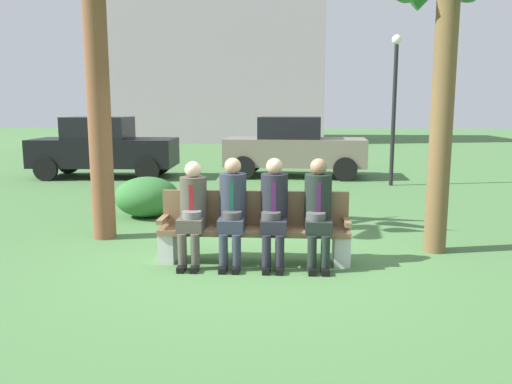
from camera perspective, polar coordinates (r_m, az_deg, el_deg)
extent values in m
plane|color=#47743E|center=(6.82, -0.25, -7.56)|extent=(80.00, 80.00, 0.00)
cube|color=brown|center=(6.67, -0.22, -4.25)|extent=(2.41, 0.44, 0.07)
cube|color=brown|center=(6.80, -0.11, -1.74)|extent=(2.41, 0.06, 0.45)
cube|color=brown|center=(6.82, -10.07, -2.93)|extent=(0.08, 0.44, 0.06)
cube|color=brown|center=(6.66, 9.86, -3.21)|extent=(0.08, 0.44, 0.06)
cube|color=silver|center=(6.89, -9.50, -5.87)|extent=(0.20, 0.37, 0.38)
cube|color=silver|center=(6.74, 9.26, -6.20)|extent=(0.20, 0.37, 0.38)
cube|color=#4C473D|center=(6.58, -7.08, -3.49)|extent=(0.32, 0.38, 0.16)
cylinder|color=#4C473D|center=(6.49, -8.04, -6.48)|extent=(0.11, 0.11, 0.45)
cylinder|color=#4C473D|center=(6.46, -6.64, -6.52)|extent=(0.11, 0.11, 0.45)
cube|color=black|center=(6.48, -8.11, -8.24)|extent=(0.09, 0.22, 0.07)
cube|color=black|center=(6.45, -6.70, -8.29)|extent=(0.09, 0.22, 0.07)
cylinder|color=#4C473D|center=(6.70, -6.83, -0.56)|extent=(0.34, 0.34, 0.52)
cube|color=maroon|center=(6.53, -7.10, -0.63)|extent=(0.05, 0.01, 0.33)
sphere|color=beige|center=(6.65, -6.89, 2.44)|extent=(0.21, 0.21, 0.21)
cylinder|color=slate|center=(6.53, -7.01, -2.46)|extent=(0.24, 0.24, 0.09)
cube|color=#2D3342|center=(6.50, -2.68, -3.58)|extent=(0.32, 0.38, 0.16)
cylinder|color=#2D3342|center=(6.40, -3.57, -6.61)|extent=(0.11, 0.11, 0.45)
cylinder|color=#2D3342|center=(6.39, -2.13, -6.64)|extent=(0.11, 0.11, 0.45)
cube|color=black|center=(6.40, -3.62, -8.39)|extent=(0.09, 0.22, 0.07)
cube|color=black|center=(6.38, -2.18, -8.43)|extent=(0.09, 0.22, 0.07)
cylinder|color=#2D3342|center=(6.62, -2.52, -0.40)|extent=(0.34, 0.34, 0.57)
cube|color=#144C3D|center=(6.46, -2.68, -0.48)|extent=(0.05, 0.01, 0.36)
sphere|color=tan|center=(6.57, -2.55, 2.84)|extent=(0.21, 0.21, 0.21)
cylinder|color=#404040|center=(6.45, -2.62, -2.54)|extent=(0.24, 0.24, 0.09)
cube|color=#23232D|center=(6.46, 1.94, -3.65)|extent=(0.32, 0.38, 0.16)
cylinder|color=#23232D|center=(6.36, 1.15, -6.70)|extent=(0.11, 0.11, 0.45)
cylinder|color=#23232D|center=(6.36, 2.60, -6.72)|extent=(0.11, 0.11, 0.45)
cube|color=black|center=(6.36, 1.11, -8.50)|extent=(0.09, 0.22, 0.07)
cube|color=black|center=(6.35, 2.57, -8.52)|extent=(0.09, 0.22, 0.07)
cylinder|color=#23232D|center=(6.58, 2.01, -0.46)|extent=(0.34, 0.34, 0.57)
cube|color=#4C1951|center=(6.42, 1.96, -0.53)|extent=(0.05, 0.01, 0.36)
sphere|color=tan|center=(6.53, 2.03, 2.81)|extent=(0.21, 0.21, 0.21)
cylinder|color=#424242|center=(6.42, 1.65, -2.60)|extent=(0.24, 0.24, 0.09)
cube|color=#1E2823|center=(6.47, 6.80, -3.70)|extent=(0.32, 0.38, 0.16)
cylinder|color=#1E2823|center=(6.36, 6.12, -6.76)|extent=(0.11, 0.11, 0.45)
cylinder|color=#1E2823|center=(6.37, 7.57, -6.76)|extent=(0.11, 0.11, 0.45)
cube|color=black|center=(6.36, 6.11, -8.55)|extent=(0.09, 0.22, 0.07)
cube|color=black|center=(6.37, 7.56, -8.55)|extent=(0.09, 0.22, 0.07)
cylinder|color=#1E2823|center=(6.59, 6.77, -0.51)|extent=(0.34, 0.34, 0.56)
cube|color=#4C1951|center=(6.43, 6.85, -0.59)|extent=(0.05, 0.01, 0.36)
sphere|color=#9E7556|center=(6.54, 6.84, 2.74)|extent=(0.21, 0.21, 0.21)
cylinder|color=#4F4F4F|center=(6.42, 6.54, -2.65)|extent=(0.24, 0.24, 0.09)
cylinder|color=brown|center=(7.42, 19.56, 7.05)|extent=(0.29, 0.29, 3.51)
cylinder|color=brown|center=(8.09, -16.72, 8.16)|extent=(0.34, 0.34, 3.74)
ellipsoid|color=#327032|center=(9.63, -11.78, -0.52)|extent=(1.16, 1.06, 0.72)
cube|color=black|center=(15.20, -16.14, 4.17)|extent=(3.95, 1.68, 0.76)
cube|color=black|center=(15.20, -16.80, 6.72)|extent=(1.74, 1.41, 0.60)
cylinder|color=black|center=(15.63, -10.43, 3.12)|extent=(0.64, 0.16, 0.64)
cylinder|color=black|center=(14.12, -11.77, 2.42)|extent=(0.64, 0.16, 0.64)
cylinder|color=black|center=(16.43, -19.78, 3.02)|extent=(0.64, 0.16, 0.64)
cylinder|color=black|center=(15.00, -21.96, 2.34)|extent=(0.64, 0.16, 0.64)
cube|color=slate|center=(14.80, 4.30, 4.39)|extent=(3.99, 1.79, 0.76)
cube|color=black|center=(14.77, 3.75, 7.02)|extent=(1.78, 1.46, 0.60)
cylinder|color=black|center=(15.61, 9.45, 3.14)|extent=(0.65, 0.18, 0.64)
cylinder|color=black|center=(14.06, 9.69, 2.46)|extent=(0.65, 0.18, 0.64)
cylinder|color=black|center=(15.74, -0.54, 3.32)|extent=(0.65, 0.18, 0.64)
cylinder|color=black|center=(14.21, -1.39, 2.66)|extent=(0.65, 0.18, 0.64)
cylinder|color=black|center=(13.47, 14.77, 7.96)|extent=(0.10, 0.10, 3.44)
sphere|color=white|center=(13.56, 15.11, 15.74)|extent=(0.24, 0.24, 0.24)
cube|color=#B29EAC|center=(30.79, -3.71, 14.83)|extent=(11.28, 6.51, 9.81)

